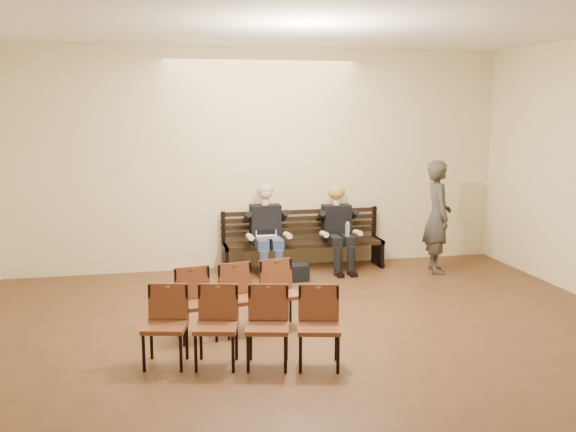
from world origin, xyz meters
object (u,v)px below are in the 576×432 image
(laptop, at_px, (268,240))
(chair_row_back, at_px, (242,328))
(bag, at_px, (297,273))
(chair_row_front, at_px, (240,300))
(bench, at_px, (303,255))
(water_bottle, at_px, (347,238))
(seated_man, at_px, (267,229))
(seated_woman, at_px, (338,230))
(passerby, at_px, (438,208))

(laptop, height_order, chair_row_back, chair_row_back)
(laptop, relative_size, chair_row_back, 0.17)
(laptop, distance_m, bag, 0.69)
(chair_row_front, xyz_separation_m, chair_row_back, (-0.11, -0.95, 0.00))
(bench, relative_size, water_bottle, 11.23)
(water_bottle, xyz_separation_m, bag, (-0.88, -0.29, -0.44))
(bench, relative_size, bag, 7.66)
(seated_man, height_order, seated_woman, seated_man)
(bench, xyz_separation_m, chair_row_back, (-1.53, -3.68, 0.18))
(bench, bearing_deg, seated_woman, -12.66)
(bag, height_order, chair_row_back, chair_row_back)
(seated_woman, bearing_deg, seated_man, 180.00)
(seated_man, height_order, passerby, passerby)
(water_bottle, height_order, chair_row_front, chair_row_front)
(bench, relative_size, laptop, 7.99)
(chair_row_front, bearing_deg, laptop, 63.02)
(seated_woman, distance_m, water_bottle, 0.28)
(seated_woman, distance_m, laptop, 1.18)
(laptop, height_order, chair_row_front, chair_row_front)
(laptop, distance_m, water_bottle, 1.25)
(chair_row_front, height_order, chair_row_back, chair_row_back)
(bench, bearing_deg, chair_row_back, -112.53)
(water_bottle, bearing_deg, seated_woman, 107.40)
(seated_woman, distance_m, passerby, 1.60)
(seated_woman, height_order, water_bottle, seated_woman)
(chair_row_front, distance_m, chair_row_back, 0.96)
(bench, xyz_separation_m, water_bottle, (0.61, -0.38, 0.34))
(seated_man, bearing_deg, passerby, -10.32)
(bench, height_order, laptop, laptop)
(bench, height_order, bag, bench)
(seated_woman, distance_m, bag, 1.10)
(water_bottle, bearing_deg, passerby, -9.07)
(laptop, bearing_deg, chair_row_front, -109.33)
(bench, distance_m, water_bottle, 0.80)
(bench, height_order, chair_row_front, chair_row_front)
(seated_woman, bearing_deg, passerby, -17.98)
(water_bottle, xyz_separation_m, chair_row_back, (-2.14, -3.30, -0.16))
(bag, bearing_deg, seated_man, 122.77)
(seated_man, xyz_separation_m, bag, (0.36, -0.55, -0.58))
(seated_man, height_order, water_bottle, seated_man)
(bench, bearing_deg, seated_man, -169.09)
(bench, relative_size, seated_woman, 2.03)
(seated_man, bearing_deg, water_bottle, -11.73)
(water_bottle, xyz_separation_m, chair_row_front, (-2.03, -2.35, -0.17))
(laptop, height_order, passerby, passerby)
(seated_man, relative_size, chair_row_back, 0.72)
(bag, bearing_deg, passerby, 1.80)
(chair_row_front, bearing_deg, water_bottle, 39.86)
(chair_row_back, bearing_deg, chair_row_front, 96.62)
(seated_man, relative_size, seated_woman, 1.10)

